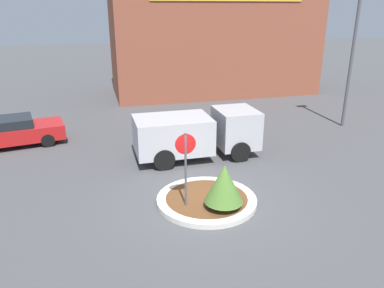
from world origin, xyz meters
name	(u,v)px	position (x,y,z in m)	size (l,w,h in m)	color
ground_plane	(207,202)	(0.00, 0.00, 0.00)	(120.00, 120.00, 0.00)	#474749
traffic_island	(207,200)	(0.00, 0.00, 0.08)	(3.27, 3.27, 0.17)	beige
stop_sign	(186,159)	(-0.77, -0.28, 1.73)	(0.63, 0.07, 2.54)	#4C4C51
island_shrub	(224,184)	(0.32, -0.72, 0.98)	(1.20, 1.20, 1.41)	brown
utility_truck	(196,133)	(0.74, 3.93, 1.10)	(5.15, 2.18, 1.97)	#B2B2B7
storefront_building	(214,40)	(5.54, 16.41, 3.84)	(14.47, 6.07, 7.66)	brown
parked_sedan_red	(14,131)	(-6.96, 7.50, 0.68)	(4.52, 2.56, 1.33)	#B21919
light_pole	(353,48)	(9.60, 6.22, 4.10)	(0.70, 0.30, 7.08)	#4C4C51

